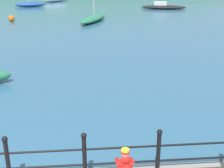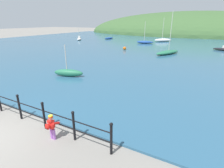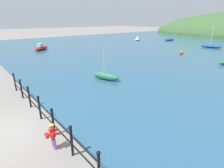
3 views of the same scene
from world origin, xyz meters
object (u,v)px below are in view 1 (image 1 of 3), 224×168
Objects in this scene: boat_far_left at (93,18)px; boat_far_right at (163,7)px; child_in_coat at (125,167)px; mooring_buoy at (11,18)px; boat_twin_mast at (30,4)px.

boat_far_left is 1.12× the size of boat_far_right.
boat_far_left reaches higher than boat_far_right.
child_in_coat is 21.51m from mooring_buoy.
boat_far_left reaches higher than child_in_coat.
boat_twin_mast is 8.26× the size of mooring_buoy.
boat_far_left is (6.43, -9.94, -0.00)m from boat_twin_mast.
boat_far_left is (0.01, 19.90, -0.24)m from child_in_coat.
boat_twin_mast is at bearing 89.57° from mooring_buoy.
mooring_buoy is at bearing 174.62° from boat_far_left.
boat_far_left reaches higher than boat_twin_mast.
boat_far_right is at bearing 74.58° from child_in_coat.
child_in_coat is 0.21× the size of boat_far_right.
boat_far_left is 10.88× the size of mooring_buoy.
child_in_coat is at bearing -90.04° from boat_far_left.
boat_far_left is at bearing -5.38° from mooring_buoy.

